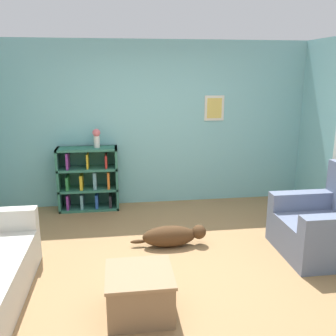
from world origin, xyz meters
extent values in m
plane|color=#997047|center=(0.00, 0.00, 0.00)|extent=(14.00, 14.00, 0.00)
cube|color=#7AB7BC|center=(0.00, 2.25, 1.30)|extent=(5.60, 0.10, 2.60)
cube|color=silver|center=(1.00, 2.19, 1.55)|extent=(0.32, 0.02, 0.40)
cube|color=#DBBC56|center=(1.00, 2.18, 1.55)|extent=(0.24, 0.01, 0.32)
cube|color=#2D6B56|center=(-1.48, 2.01, 0.50)|extent=(0.04, 0.34, 0.99)
cube|color=#2D6B56|center=(-0.59, 2.01, 0.50)|extent=(0.04, 0.34, 0.99)
cube|color=#2D6B56|center=(-1.03, 2.17, 0.50)|extent=(0.92, 0.02, 0.99)
cube|color=#2D6B56|center=(-1.03, 2.01, 0.02)|extent=(0.92, 0.34, 0.04)
cube|color=#2D6B56|center=(-1.03, 2.01, 0.33)|extent=(0.92, 0.34, 0.04)
cube|color=#2D6B56|center=(-1.03, 2.01, 0.66)|extent=(0.92, 0.34, 0.04)
cube|color=#2D6B56|center=(-1.03, 2.01, 0.97)|extent=(0.92, 0.34, 0.04)
cube|color=#7A2D84|center=(-1.36, 2.00, 0.14)|extent=(0.03, 0.25, 0.25)
cube|color=#287A3D|center=(-1.35, 2.00, 0.45)|extent=(0.04, 0.25, 0.21)
cube|color=#7A2D84|center=(-1.33, 2.00, 0.81)|extent=(0.03, 0.25, 0.25)
cube|color=#60939E|center=(-1.15, 2.00, 0.14)|extent=(0.04, 0.25, 0.25)
cube|color=gold|center=(-1.14, 2.00, 0.46)|extent=(0.04, 0.25, 0.22)
cube|color=gold|center=(-1.03, 2.00, 0.79)|extent=(0.03, 0.25, 0.23)
cube|color=#234C9E|center=(-0.92, 2.00, 0.14)|extent=(0.04, 0.25, 0.24)
cube|color=#60939E|center=(-0.93, 2.00, 0.48)|extent=(0.05, 0.25, 0.27)
cube|color=#B22823|center=(-0.75, 2.00, 0.78)|extent=(0.03, 0.25, 0.20)
cube|color=black|center=(-0.71, 2.00, 0.13)|extent=(0.04, 0.25, 0.22)
cube|color=orange|center=(-0.72, 2.00, 0.48)|extent=(0.04, 0.25, 0.27)
cube|color=slate|center=(1.80, 0.11, 0.21)|extent=(0.96, 0.99, 0.42)
cube|color=slate|center=(1.80, 0.51, 0.53)|extent=(0.96, 0.18, 0.22)
cube|color=#846647|center=(-0.42, -0.75, 0.20)|extent=(0.57, 0.56, 0.41)
cube|color=#8F6E4D|center=(-0.42, -0.75, 0.39)|extent=(0.60, 0.58, 0.03)
ellipsoid|color=#472D19|center=(0.03, 0.53, 0.13)|extent=(0.67, 0.24, 0.27)
sphere|color=#472D19|center=(0.41, 0.53, 0.17)|extent=(0.18, 0.18, 0.18)
ellipsoid|color=#472D19|center=(-0.35, 0.57, 0.07)|extent=(0.20, 0.05, 0.05)
cylinder|color=silver|center=(-0.88, 2.01, 1.08)|extent=(0.09, 0.09, 0.18)
sphere|color=#E06B70|center=(-0.88, 2.01, 1.22)|extent=(0.12, 0.12, 0.12)
camera|label=1|loc=(-0.57, -3.72, 2.13)|focal=40.00mm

